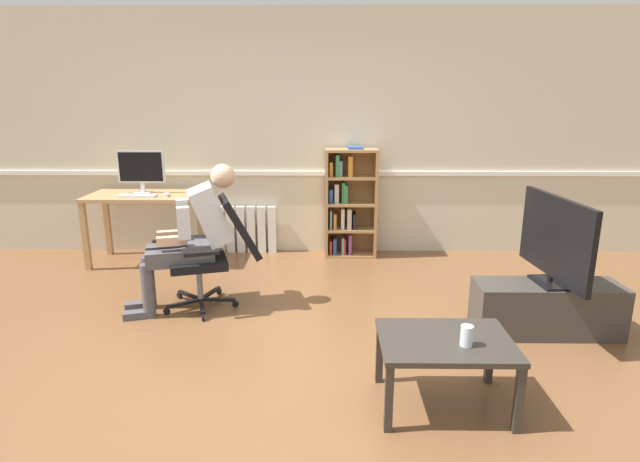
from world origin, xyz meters
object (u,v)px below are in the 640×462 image
object	(u,v)px
computer_desk	(143,205)
imac_monitor	(141,169)
bookshelf	(348,203)
tv_stand	(546,308)
person_seated	(192,234)
tv_screen	(555,239)
radiator	(246,229)
drinking_glass	(467,336)
coffee_table	(445,348)
keyboard	(137,196)
office_chair	(217,248)
computer_mouse	(166,195)

from	to	relation	value
computer_desk	imac_monitor	size ratio (longest dim) A/B	2.27
bookshelf	tv_stand	world-z (taller)	bookshelf
imac_monitor	person_seated	distance (m)	1.62
bookshelf	tv_screen	world-z (taller)	bookshelf
computer_desk	person_seated	xyz separation A→B (m)	(0.85, -1.24, 0.01)
radiator	drinking_glass	world-z (taller)	drinking_glass
bookshelf	coffee_table	xyz separation A→B (m)	(0.45, -2.95, -0.24)
computer_desk	keyboard	bearing A→B (deg)	-90.12
bookshelf	office_chair	bearing A→B (deg)	-128.41
drinking_glass	person_seated	bearing A→B (deg)	141.66
keyboard	tv_stand	size ratio (longest dim) A/B	0.35
imac_monitor	bookshelf	bearing A→B (deg)	5.45
person_seated	drinking_glass	xyz separation A→B (m)	(1.90, -1.50, -0.17)
keyboard	office_chair	distance (m)	1.49
coffee_table	drinking_glass	bearing A→B (deg)	-40.61
computer_mouse	tv_screen	xyz separation A→B (m)	(3.36, -1.58, -0.02)
computer_desk	coffee_table	world-z (taller)	computer_desk
keyboard	tv_stand	distance (m)	4.01
keyboard	radiator	distance (m)	1.26
imac_monitor	keyboard	distance (m)	0.33
computer_desk	tv_stand	world-z (taller)	computer_desk
tv_stand	tv_screen	bearing A→B (deg)	4.53
bookshelf	coffee_table	distance (m)	3.00
keyboard	office_chair	bearing A→B (deg)	-45.20
coffee_table	person_seated	bearing A→B (deg)	141.78
office_chair	person_seated	bearing A→B (deg)	-90.00
imac_monitor	tv_screen	size ratio (longest dim) A/B	0.52
radiator	office_chair	world-z (taller)	office_chair
tv_stand	bookshelf	bearing A→B (deg)	125.96
computer_mouse	drinking_glass	size ratio (longest dim) A/B	0.85
tv_screen	imac_monitor	bearing A→B (deg)	59.63
keyboard	computer_mouse	size ratio (longest dim) A/B	3.80
office_chair	drinking_glass	bearing A→B (deg)	30.88
person_seated	bookshelf	bearing A→B (deg)	121.67
keyboard	tv_stand	xyz separation A→B (m)	(3.65, -1.56, -0.57)
keyboard	tv_screen	xyz separation A→B (m)	(3.65, -1.56, -0.02)
computer_mouse	radiator	distance (m)	1.03
bookshelf	tv_screen	xyz separation A→B (m)	(1.44, -1.99, 0.14)
computer_mouse	bookshelf	bearing A→B (deg)	12.07
tv_stand	coffee_table	size ratio (longest dim) A/B	1.44
radiator	computer_mouse	bearing A→B (deg)	-145.49
imac_monitor	coffee_table	world-z (taller)	imac_monitor
drinking_glass	imac_monitor	bearing A→B (deg)	134.41
bookshelf	tv_stand	xyz separation A→B (m)	(1.44, -1.99, -0.41)
radiator	tv_screen	world-z (taller)	tv_screen
imac_monitor	bookshelf	world-z (taller)	bookshelf
coffee_table	radiator	bearing A→B (deg)	117.92
person_seated	drinking_glass	world-z (taller)	person_seated
radiator	tv_stand	size ratio (longest dim) A/B	0.64
tv_stand	tv_screen	xyz separation A→B (m)	(0.00, 0.00, 0.55)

